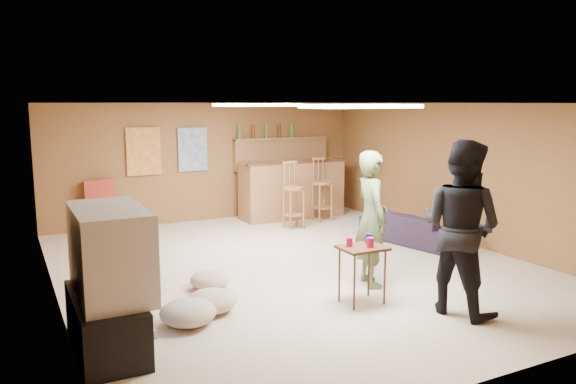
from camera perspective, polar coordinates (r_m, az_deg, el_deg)
name	(u,v)px	position (r m, az deg, el deg)	size (l,w,h in m)	color
ground	(295,266)	(7.70, 0.69, -7.58)	(7.00, 7.00, 0.00)	#C5B097
ceiling	(295,103)	(7.38, 0.72, 9.02)	(6.00, 7.00, 0.02)	silver
wall_back	(208,162)	(10.65, -8.15, 3.04)	(6.00, 0.02, 2.20)	brown
wall_front	(504,246)	(4.72, 21.10, -5.16)	(6.00, 0.02, 2.20)	brown
wall_left	(52,206)	(6.63, -22.88, -1.28)	(0.02, 7.00, 2.20)	brown
wall_right	(463,174)	(9.24, 17.38, 1.79)	(0.02, 7.00, 2.20)	brown
tv_stand	(106,323)	(5.44, -18.01, -12.52)	(0.55, 1.30, 0.50)	black
dvd_box	(131,329)	(5.51, -15.64, -13.24)	(0.35, 0.50, 0.08)	#B2B2B7
tv_body	(110,252)	(5.25, -17.60, -5.82)	(0.60, 1.10, 0.80)	#B2B2B7
tv_screen	(145,248)	(5.31, -14.29, -5.51)	(0.02, 0.95, 0.65)	navy
bar_counter	(292,189)	(10.81, 0.40, 0.29)	(2.00, 0.60, 1.10)	brown
bar_lip	(298,162)	(10.52, 1.04, 3.06)	(2.10, 0.12, 0.05)	#422315
bar_shelf	(281,139)	(11.11, -0.67, 5.45)	(2.00, 0.18, 0.05)	brown
bar_backing	(281,154)	(11.15, -0.71, 3.92)	(2.00, 0.14, 0.60)	brown
poster_left	(144,151)	(10.27, -14.47, 4.02)	(0.60, 0.03, 0.85)	#BF3F26
poster_right	(193,149)	(10.50, -9.66, 4.29)	(0.55, 0.03, 0.80)	#334C99
folding_chair_stack	(101,207)	(10.08, -18.49, -1.42)	(0.50, 0.14, 0.90)	#A72C1E
ceiling_panel_front	(361,106)	(6.09, 7.42, 8.64)	(1.20, 0.60, 0.04)	white
ceiling_panel_back	(257,105)	(8.45, -3.14, 8.82)	(1.20, 0.60, 0.04)	white
person_olive	(371,219)	(6.85, 8.48, -2.69)	(0.60, 0.39, 1.65)	#57693D
person_black	(461,227)	(6.14, 17.14, -3.46)	(0.89, 0.70, 1.84)	black
sofa	(411,227)	(9.14, 12.39, -3.53)	(1.67, 0.65, 0.49)	black
tray_table	(362,275)	(6.33, 7.52, -8.34)	(0.50, 0.40, 0.65)	#422315
cup_red_near	(349,242)	(6.21, 6.26, -5.08)	(0.07, 0.07, 0.10)	red
cup_red_far	(370,242)	(6.20, 8.35, -5.10)	(0.08, 0.08, 0.11)	red
cup_blue	(368,238)	(6.38, 8.17, -4.69)	(0.08, 0.08, 0.11)	#1B169A
bar_stool_left	(294,198)	(9.85, 0.58, -0.57)	(0.35, 0.35, 1.11)	brown
bar_stool_right	(322,192)	(10.53, 3.49, 0.04)	(0.35, 0.35, 1.10)	brown
cushion_near_tv	(188,312)	(5.84, -10.12, -11.96)	(0.57, 0.57, 0.26)	tan
cushion_mid	(210,280)	(6.87, -7.93, -8.82)	(0.48, 0.48, 0.22)	tan
cushion_far	(212,301)	(6.14, -7.77, -10.90)	(0.54, 0.54, 0.24)	tan
bottle_row	(266,131)	(10.93, -2.23, 6.20)	(1.20, 0.08, 0.26)	#3F7233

